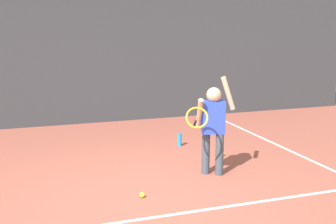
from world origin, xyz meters
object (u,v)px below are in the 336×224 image
tennis_ball_1 (142,195)px  water_bottle (180,140)px  tennis_ball_6 (223,154)px  tennis_player (213,123)px

tennis_ball_1 → water_bottle: bearing=58.5°
tennis_ball_1 → tennis_ball_6: bearing=36.3°
tennis_player → tennis_ball_6: (0.52, 0.73, -0.69)m
tennis_player → water_bottle: tennis_player is taller
tennis_ball_6 → water_bottle: bearing=120.3°
water_bottle → tennis_ball_6: water_bottle is taller
water_bottle → tennis_player: bearing=-93.1°
tennis_player → water_bottle: bearing=102.9°
water_bottle → tennis_ball_6: size_ratio=3.33×
tennis_ball_1 → tennis_ball_6: 2.04m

